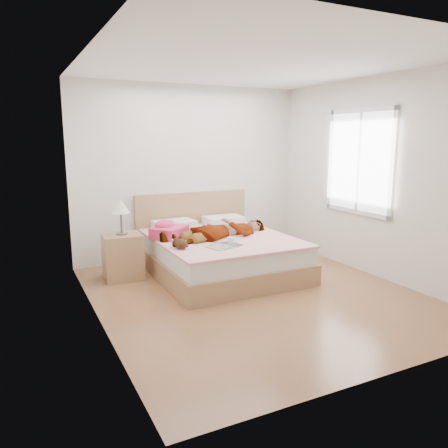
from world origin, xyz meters
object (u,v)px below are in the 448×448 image
woman (219,228)px  magazine (225,246)px  towel (168,230)px  phone (174,220)px  coffee_mug (231,241)px  nightstand (123,253)px  bed (218,252)px  plush_toy (180,243)px

woman → magazine: size_ratio=3.31×
towel → magazine: bearing=-59.4°
woman → phone: woman is taller
phone → coffee_mug: phone is taller
coffee_mug → nightstand: 1.45m
bed → magazine: (-0.19, -0.60, 0.24)m
magazine → plush_toy: size_ratio=2.01×
towel → magazine: towel is taller
woman → plush_toy: size_ratio=6.66×
bed → woman: bearing=-99.5°
magazine → nightstand: 1.38m
phone → towel: bearing=-141.6°
woman → nightstand: size_ratio=1.56×
coffee_mug → plush_toy: bearing=172.8°
coffee_mug → nightstand: size_ratio=0.12×
coffee_mug → nightstand: nightstand is taller
phone → towel: size_ratio=0.17×
coffee_mug → phone: bearing=115.6°
phone → nightstand: (-0.74, -0.09, -0.35)m
magazine → coffee_mug: 0.13m
bed → coffee_mug: size_ratio=16.62×
woman → plush_toy: 0.83m
towel → plush_toy: 0.65m
bed → coffee_mug: (-0.08, -0.55, 0.28)m
phone → nightstand: nightstand is taller
woman → magazine: woman is taller
nightstand → plush_toy: bearing=-54.3°
woman → coffee_mug: size_ratio=13.00×
magazine → towel: bearing=120.6°
plush_toy → nightstand: bearing=125.7°
phone → coffee_mug: size_ratio=0.80×
bed → coffee_mug: 0.62m
plush_toy → magazine: bearing=-14.2°
coffee_mug → towel: bearing=128.4°
woman → towel: size_ratio=2.80×
phone → coffee_mug: bearing=-76.1°
coffee_mug → plush_toy: size_ratio=0.51×
phone → woman: bearing=-50.3°
woman → phone: bearing=-140.3°
woman → towel: towel is taller
bed → coffee_mug: bearing=-97.9°
woman → nightstand: 1.31m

